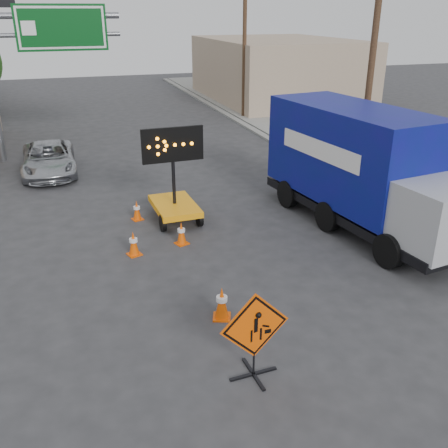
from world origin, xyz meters
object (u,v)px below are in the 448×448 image
pickup_truck (49,159)px  box_truck (361,175)px  construction_sign (255,334)px  arrow_board (175,200)px

pickup_truck → box_truck: size_ratio=0.57×
construction_sign → pickup_truck: (-3.66, 15.13, -0.32)m
construction_sign → box_truck: box_truck is taller
box_truck → arrow_board: bearing=150.3°
arrow_board → box_truck: box_truck is taller
construction_sign → arrow_board: (0.35, 8.23, -0.27)m
arrow_board → box_truck: size_ratio=0.39×
pickup_truck → construction_sign: bearing=-76.4°
pickup_truck → box_truck: box_truck is taller
pickup_truck → box_truck: (9.66, -9.21, 1.07)m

